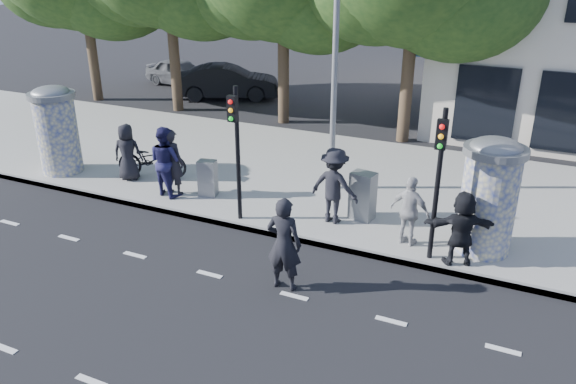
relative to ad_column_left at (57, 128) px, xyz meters
The scene contains 22 objects.
ground 8.63m from the ad_column_left, 32.01° to the right, with size 120.00×120.00×0.00m, color black.
sidewalk 7.94m from the ad_column_left, 22.62° to the left, with size 40.00×8.00×0.15m, color gray.
curb 7.41m from the ad_column_left, ahead, with size 40.00×0.10×0.16m, color slate.
lane_dash_near 9.95m from the ad_column_left, 42.94° to the right, with size 32.00×0.12×0.01m, color silver.
lane_dash_far 7.99m from the ad_column_left, 23.29° to the right, with size 32.00×0.12×0.01m, color silver.
ad_column_left is the anchor object (origin of this frame).
ad_column_right 12.40m from the ad_column_left, ahead, with size 1.36×1.36×2.65m.
traffic_pole_near 6.67m from the ad_column_left, ahead, with size 0.22×0.31×3.40m.
traffic_pole_far 11.44m from the ad_column_left, ahead, with size 0.22×0.31×3.40m.
street_lamp 8.90m from the ad_column_left, 14.94° to the left, with size 0.25×0.93×8.00m.
ped_a 2.40m from the ad_column_left, ahead, with size 0.83×0.54×1.69m, color black.
ped_b 4.19m from the ad_column_left, ahead, with size 0.68×0.45×1.87m, color black.
ped_c 4.05m from the ad_column_left, ahead, with size 0.95×0.74×1.95m, color #1E1C47.
ped_d 8.83m from the ad_column_left, ahead, with size 1.25×0.72×1.93m, color black.
ped_e 10.82m from the ad_column_left, ahead, with size 0.97×0.55×1.66m, color #A2A1A4.
ped_f 12.03m from the ad_column_left, ahead, with size 1.56×0.56×1.68m, color black.
man_road 9.34m from the ad_column_left, 17.94° to the right, with size 0.73×0.48×2.01m, color black.
bicycle 3.05m from the ad_column_left, 15.00° to the left, with size 2.11×0.74×1.11m, color black.
cabinet_left 5.17m from the ad_column_left, ahead, with size 0.49×0.35×1.02m, color gray.
cabinet_right 9.47m from the ad_column_left, ahead, with size 0.59×0.43×1.24m, color gray.
car_left 12.85m from the ad_column_left, 108.31° to the left, with size 3.93×1.58×1.34m, color #4D4F54.
car_mid 10.75m from the ad_column_left, 92.01° to the left, with size 4.77×1.66×1.57m, color black.
Camera 1 is at (5.86, -7.36, 6.42)m, focal length 35.00 mm.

